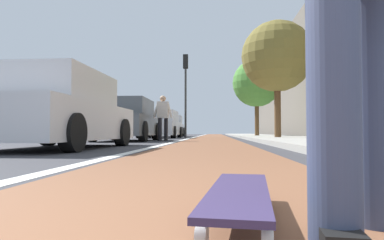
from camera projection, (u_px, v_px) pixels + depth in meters
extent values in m
plane|color=#38383D|center=(211.00, 142.00, 10.32)|extent=(80.00, 80.00, 0.00)
cube|color=brown|center=(213.00, 136.00, 24.28)|extent=(56.00, 1.99, 0.00)
cube|color=silver|center=(194.00, 137.00, 20.37)|extent=(52.00, 0.16, 0.01)
cube|color=#9E9B93|center=(269.00, 137.00, 18.09)|extent=(52.00, 3.20, 0.12)
cube|color=#696056|center=(308.00, 74.00, 22.00)|extent=(40.00, 1.20, 8.19)
cylinder|color=white|center=(223.00, 195.00, 1.48)|extent=(0.07, 0.04, 0.07)
cylinder|color=white|center=(262.00, 197.00, 1.45)|extent=(0.07, 0.04, 0.07)
cylinder|color=white|center=(202.00, 237.00, 0.89)|extent=(0.07, 0.04, 0.07)
cube|color=silver|center=(242.00, 185.00, 1.47)|extent=(0.07, 0.13, 0.02)
cube|color=silver|center=(234.00, 220.00, 0.88)|extent=(0.07, 0.13, 0.02)
cube|color=#33284C|center=(239.00, 192.00, 1.17)|extent=(0.86, 0.30, 0.02)
cylinder|color=#384260|center=(333.00, 96.00, 0.91)|extent=(0.14, 0.14, 0.82)
cylinder|color=#384260|center=(372.00, 103.00, 1.13)|extent=(0.14, 0.14, 0.82)
cube|color=black|center=(335.00, 236.00, 0.90)|extent=(0.27, 0.13, 0.07)
cube|color=silver|center=(58.00, 122.00, 6.53)|extent=(4.10, 1.97, 0.70)
cube|color=silver|center=(55.00, 87.00, 6.41)|extent=(2.28, 1.77, 0.60)
cube|color=#4C606B|center=(80.00, 94.00, 7.52)|extent=(0.08, 1.64, 0.51)
cylinder|color=black|center=(48.00, 132.00, 7.86)|extent=(0.62, 0.24, 0.61)
cylinder|color=black|center=(122.00, 132.00, 7.69)|extent=(0.62, 0.24, 0.61)
cylinder|color=black|center=(73.00, 133.00, 5.19)|extent=(0.62, 0.24, 0.61)
cube|color=#4C5156|center=(127.00, 126.00, 12.18)|extent=(4.02, 1.80, 0.70)
cube|color=#4C5156|center=(126.00, 107.00, 12.05)|extent=(2.22, 1.64, 0.60)
cube|color=#4C606B|center=(134.00, 110.00, 13.15)|extent=(0.05, 1.55, 0.51)
cylinder|color=black|center=(115.00, 132.00, 13.46)|extent=(0.68, 0.23, 0.68)
cylinder|color=black|center=(156.00, 132.00, 13.36)|extent=(0.68, 0.23, 0.68)
cylinder|color=black|center=(93.00, 131.00, 10.98)|extent=(0.68, 0.23, 0.68)
cylinder|color=black|center=(143.00, 131.00, 10.88)|extent=(0.68, 0.23, 0.68)
cube|color=silver|center=(161.00, 128.00, 18.41)|extent=(4.15, 1.94, 0.70)
cube|color=silver|center=(160.00, 116.00, 18.29)|extent=(2.30, 1.77, 0.60)
cube|color=#4C606B|center=(164.00, 117.00, 19.42)|extent=(0.06, 1.66, 0.51)
cylinder|color=black|center=(149.00, 132.00, 19.76)|extent=(0.62, 0.23, 0.62)
cylinder|color=black|center=(180.00, 132.00, 19.61)|extent=(0.62, 0.23, 0.62)
cylinder|color=black|center=(139.00, 132.00, 17.21)|extent=(0.62, 0.23, 0.62)
cylinder|color=black|center=(173.00, 132.00, 17.06)|extent=(0.62, 0.23, 0.62)
cube|color=#B7B7BC|center=(170.00, 129.00, 24.27)|extent=(4.37, 2.07, 0.70)
cube|color=#B7B7BC|center=(170.00, 120.00, 24.14)|extent=(2.44, 1.83, 0.60)
cube|color=#4C606B|center=(171.00, 120.00, 25.32)|extent=(0.12, 1.64, 0.51)
cylinder|color=black|center=(160.00, 132.00, 25.61)|extent=(0.69, 0.25, 0.68)
cylinder|color=black|center=(183.00, 132.00, 25.57)|extent=(0.69, 0.25, 0.68)
cylinder|color=black|center=(155.00, 132.00, 22.95)|extent=(0.69, 0.25, 0.68)
cylinder|color=black|center=(181.00, 132.00, 22.92)|extent=(0.69, 0.25, 0.68)
cylinder|color=#2D2D2D|center=(186.00, 103.00, 19.17)|extent=(0.12, 0.12, 3.96)
cube|color=black|center=(186.00, 62.00, 19.26)|extent=(0.24, 0.28, 0.80)
sphere|color=#360606|center=(186.00, 58.00, 19.40)|extent=(0.16, 0.16, 0.16)
sphere|color=gold|center=(186.00, 62.00, 19.39)|extent=(0.16, 0.16, 0.16)
sphere|color=black|center=(186.00, 67.00, 19.38)|extent=(0.16, 0.16, 0.16)
cylinder|color=brown|center=(278.00, 110.00, 13.34)|extent=(0.26, 0.26, 2.35)
sphere|color=olive|center=(277.00, 56.00, 13.42)|extent=(2.83, 2.83, 2.83)
cylinder|color=brown|center=(257.00, 118.00, 20.01)|extent=(0.25, 0.25, 2.25)
sphere|color=#4C8C38|center=(257.00, 83.00, 20.08)|extent=(2.86, 2.86, 2.86)
cylinder|color=black|center=(166.00, 129.00, 12.24)|extent=(0.14, 0.14, 0.82)
cylinder|color=black|center=(160.00, 129.00, 12.00)|extent=(0.14, 0.14, 0.82)
cube|color=black|center=(166.00, 140.00, 12.23)|extent=(0.26, 0.10, 0.07)
cube|color=silver|center=(163.00, 110.00, 12.16)|extent=(0.24, 0.40, 0.60)
cylinder|color=silver|center=(169.00, 110.00, 12.14)|extent=(0.09, 0.24, 0.60)
cylinder|color=silver|center=(156.00, 110.00, 12.17)|extent=(0.09, 0.24, 0.60)
sphere|color=tan|center=(163.00, 99.00, 12.17)|extent=(0.22, 0.22, 0.22)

